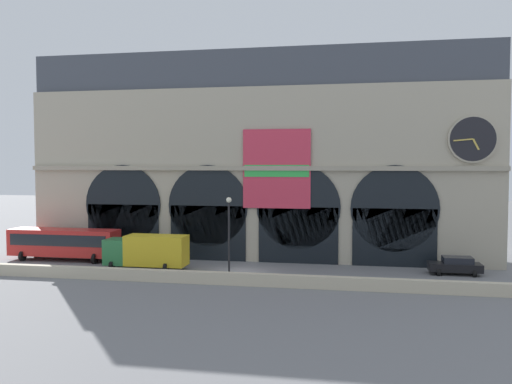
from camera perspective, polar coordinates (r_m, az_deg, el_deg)
ground_plane at (r=46.98m, az=-1.56°, el=-8.68°), size 200.00×200.00×0.00m
quay_parapet_wall at (r=42.11m, az=-3.00°, el=-9.39°), size 90.00×0.70×0.97m
station_building at (r=53.75m, az=0.21°, el=3.72°), size 46.63×6.22×20.87m
bus_west at (r=55.58m, az=-20.15°, el=-5.17°), size 11.00×3.25×3.10m
box_truck_midwest at (r=48.80m, az=-11.75°, el=-6.27°), size 7.50×2.91×3.12m
car_east at (r=48.90m, az=20.87°, el=-7.46°), size 4.40×2.22×1.55m
street_lamp_quayside at (r=42.25m, az=-2.96°, el=-3.94°), size 0.44×0.44×6.90m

